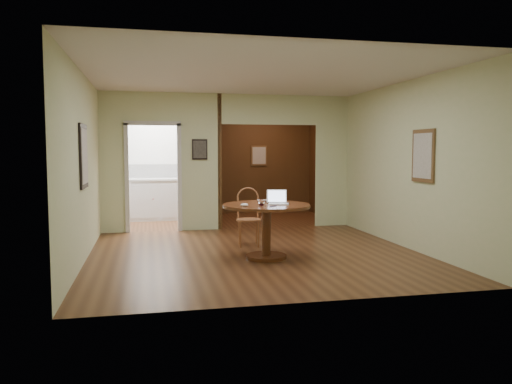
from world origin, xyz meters
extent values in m
plane|color=#462614|center=(0.00, 0.00, 0.00)|extent=(5.00, 5.00, 0.00)
plane|color=silver|center=(0.00, 0.00, 2.70)|extent=(5.00, 5.00, 0.00)
plane|color=beige|center=(0.00, -2.50, 1.35)|extent=(5.00, 0.00, 5.00)
plane|color=beige|center=(-2.50, 0.00, 1.35)|extent=(0.00, 5.00, 5.00)
plane|color=beige|center=(2.50, 0.00, 1.35)|extent=(0.00, 5.00, 5.00)
cube|color=beige|center=(-2.25, 2.50, 1.35)|extent=(0.50, 2.70, 0.04)
cube|color=beige|center=(-0.60, 2.50, 1.35)|extent=(0.80, 2.70, 0.04)
cube|color=beige|center=(2.15, 2.50, 1.35)|extent=(0.70, 2.70, 0.04)
plane|color=white|center=(-1.35, 4.50, 1.35)|extent=(2.70, 0.00, 2.70)
plane|color=#3C2211|center=(1.15, 5.00, 1.35)|extent=(2.70, 0.00, 2.70)
cube|color=#3C2211|center=(-0.20, 3.75, 1.35)|extent=(0.08, 2.50, 2.70)
cube|color=black|center=(-2.48, 0.00, 1.50)|extent=(0.03, 0.70, 0.90)
cube|color=brown|center=(2.48, -0.50, 1.50)|extent=(0.03, 0.60, 0.80)
cube|color=black|center=(-0.60, 2.48, 1.60)|extent=(0.30, 0.03, 0.40)
cube|color=silver|center=(1.15, 4.98, 1.45)|extent=(0.40, 0.03, 0.50)
cube|color=white|center=(-1.35, 4.49, 1.10)|extent=(2.00, 0.02, 0.32)
cylinder|color=#5D3017|center=(0.08, -0.34, 0.03)|extent=(0.60, 0.60, 0.05)
cylinder|color=#5D3017|center=(0.08, -0.34, 0.39)|extent=(0.13, 0.13, 0.69)
cylinder|color=#5D3017|center=(0.08, -0.34, 0.78)|extent=(1.28, 1.28, 0.04)
cylinder|color=#B0693E|center=(0.02, 0.66, 0.44)|extent=(0.45, 0.45, 0.03)
cylinder|color=#B0693E|center=(-0.14, 0.53, 0.22)|extent=(0.03, 0.03, 0.44)
cylinder|color=#B0693E|center=(0.14, 0.50, 0.22)|extent=(0.03, 0.03, 0.44)
cylinder|color=#B0693E|center=(-0.11, 0.82, 0.22)|extent=(0.03, 0.03, 0.44)
cylinder|color=#B0693E|center=(0.18, 0.79, 0.22)|extent=(0.03, 0.03, 0.44)
cylinder|color=#B0693E|center=(-0.13, 0.82, 0.62)|extent=(0.03, 0.03, 0.35)
cylinder|color=#B0693E|center=(0.20, 0.79, 0.62)|extent=(0.03, 0.03, 0.35)
torus|color=#B0693E|center=(0.03, 0.82, 0.78)|extent=(0.38, 0.07, 0.37)
cube|color=white|center=(0.25, -0.39, 0.81)|extent=(0.34, 0.28, 0.01)
cube|color=silver|center=(0.25, -0.42, 0.81)|extent=(0.27, 0.17, 0.00)
cube|color=white|center=(0.25, -0.27, 0.91)|extent=(0.30, 0.13, 0.19)
cube|color=#909DB7|center=(0.25, -0.28, 0.91)|extent=(0.26, 0.10, 0.16)
imported|color=silver|center=(0.21, 0.00, 0.81)|extent=(0.38, 0.26, 0.03)
ellipsoid|color=white|center=(-0.30, -0.58, 0.82)|extent=(0.12, 0.08, 0.05)
cylinder|color=navy|center=(0.11, -0.63, 0.80)|extent=(0.13, 0.10, 0.01)
cube|color=silver|center=(-1.35, 4.20, 0.45)|extent=(2.00, 0.55, 0.90)
cube|color=silver|center=(-1.35, 4.20, 0.92)|extent=(2.06, 0.60, 0.04)
sphere|color=#B20C0C|center=(-1.50, 3.91, 0.50)|extent=(0.03, 0.03, 0.03)
sphere|color=#B20C0C|center=(-0.50, 3.91, 0.50)|extent=(0.03, 0.03, 0.03)
ellipsoid|color=#BDAC8A|center=(-0.70, 4.20, 1.08)|extent=(0.32, 0.28, 0.28)
camera|label=1|loc=(-1.60, -7.35, 1.58)|focal=35.00mm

